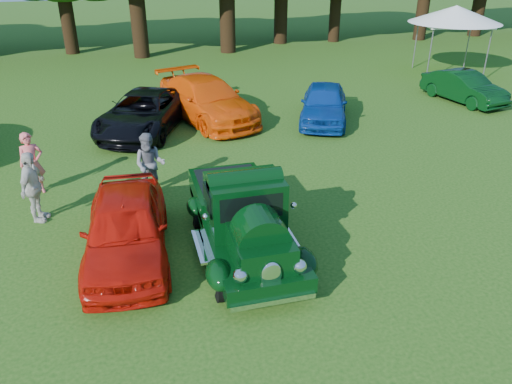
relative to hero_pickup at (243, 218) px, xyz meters
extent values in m
plane|color=#1C4A11|center=(-0.30, -0.48, -0.82)|extent=(120.00, 120.00, 0.00)
cylinder|color=black|center=(-0.84, -1.61, -0.44)|extent=(0.22, 0.75, 0.75)
cylinder|color=black|center=(0.84, -1.61, -0.44)|extent=(0.22, 0.75, 0.75)
cylinder|color=black|center=(-0.84, 1.28, -0.44)|extent=(0.22, 0.75, 0.75)
cylinder|color=black|center=(0.84, 1.28, -0.44)|extent=(0.22, 0.75, 0.75)
cube|color=black|center=(0.00, -0.09, -0.29)|extent=(1.74, 4.56, 0.34)
cube|color=black|center=(0.00, -1.46, 0.12)|extent=(1.12, 1.47, 0.63)
cube|color=black|center=(0.00, -0.22, 0.46)|extent=(1.58, 1.17, 1.22)
cube|color=black|center=(0.00, -0.78, 0.67)|extent=(1.32, 0.06, 0.53)
cube|color=black|center=(0.00, 1.30, -0.01)|extent=(1.74, 2.08, 0.59)
cube|color=black|center=(0.00, 1.30, 0.28)|extent=(1.50, 1.83, 0.05)
ellipsoid|color=black|center=(-0.87, -1.61, -0.25)|extent=(0.50, 0.87, 0.50)
ellipsoid|color=black|center=(0.87, -1.61, -0.25)|extent=(0.50, 0.87, 0.50)
ellipsoid|color=black|center=(-0.90, 1.28, -0.26)|extent=(0.39, 0.73, 0.43)
ellipsoid|color=black|center=(0.90, 1.28, -0.26)|extent=(0.39, 0.73, 0.43)
ellipsoid|color=white|center=(0.00, -2.22, -0.01)|extent=(0.41, 0.13, 0.60)
sphere|color=white|center=(-0.57, -2.15, 0.05)|extent=(0.28, 0.28, 0.28)
sphere|color=white|center=(0.57, -2.15, 0.05)|extent=(0.28, 0.28, 0.28)
cube|color=white|center=(0.00, -2.37, -0.47)|extent=(1.64, 0.11, 0.11)
cube|color=white|center=(0.00, 2.34, -0.41)|extent=(1.64, 0.11, 0.11)
imported|color=red|center=(-2.52, 0.38, -0.07)|extent=(2.07, 4.51, 1.50)
imported|color=black|center=(-1.64, 8.73, -0.09)|extent=(4.27, 5.73, 1.45)
imported|color=#F35008|center=(0.84, 9.50, -0.01)|extent=(3.88, 6.02, 1.62)
imported|color=navy|center=(5.19, 8.07, -0.09)|extent=(3.30, 4.61, 1.46)
imported|color=black|center=(12.13, 9.04, -0.16)|extent=(2.10, 4.16, 1.31)
imported|color=#F56566|center=(-4.90, 4.29, 0.07)|extent=(0.75, 0.61, 1.77)
imported|color=slate|center=(-1.78, 3.41, 0.07)|extent=(1.01, 0.88, 1.77)
imported|color=beige|center=(-4.66, 2.63, 0.10)|extent=(0.74, 1.16, 1.83)
cube|color=white|center=(14.51, 13.80, 1.76)|extent=(3.94, 3.94, 0.13)
cone|color=white|center=(14.51, 13.80, 2.23)|extent=(5.77, 5.77, 0.84)
cylinder|color=slate|center=(12.74, 12.86, 0.44)|extent=(0.06, 0.06, 2.52)
cylinder|color=slate|center=(13.57, 15.57, 0.44)|extent=(0.06, 0.06, 2.52)
cylinder|color=slate|center=(15.45, 12.03, 0.44)|extent=(0.06, 0.06, 2.52)
cylinder|color=slate|center=(16.28, 14.75, 0.44)|extent=(0.06, 0.06, 2.52)
cylinder|color=black|center=(-5.12, 24.83, 1.29)|extent=(0.84, 0.84, 4.22)
cylinder|color=black|center=(-0.93, 22.49, 1.52)|extent=(0.94, 0.94, 4.68)
cylinder|color=black|center=(4.51, 22.67, 1.61)|extent=(0.97, 0.97, 4.86)
cylinder|color=black|center=(8.71, 24.88, 1.46)|extent=(0.91, 0.91, 4.55)
cylinder|color=black|center=(12.58, 24.57, 1.12)|extent=(0.77, 0.77, 3.87)
cylinder|color=black|center=(18.85, 23.64, 1.33)|extent=(0.86, 0.86, 4.30)
cylinder|color=black|center=(23.81, 24.10, 1.52)|extent=(0.93, 0.93, 4.67)
camera|label=1|loc=(-2.21, -9.39, 5.47)|focal=35.00mm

